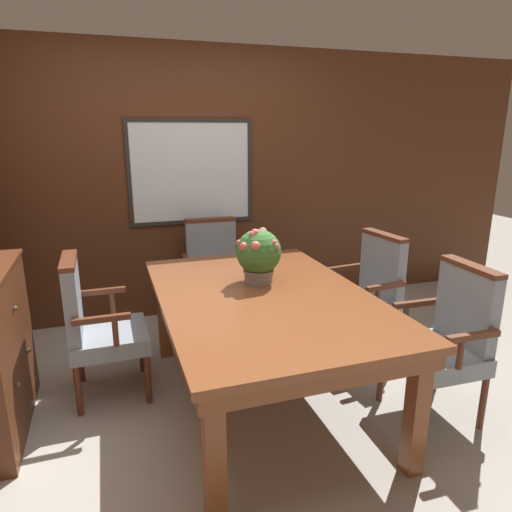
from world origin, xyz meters
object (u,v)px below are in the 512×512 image
object	(u,v)px
chair_left_far	(96,323)
chair_head_far	(214,270)
dining_table	(264,307)
chair_right_far	(368,291)
potted_plant	(258,254)
chair_right_near	(446,337)

from	to	relation	value
chair_left_far	chair_head_far	size ratio (longest dim) A/B	1.00
dining_table	chair_left_far	bearing A→B (deg)	156.71
chair_right_far	potted_plant	size ratio (longest dim) A/B	2.61
chair_left_far	chair_head_far	distance (m)	1.34
dining_table	potted_plant	xyz separation A→B (m)	(0.04, 0.22, 0.28)
chair_left_far	potted_plant	size ratio (longest dim) A/B	2.61
chair_right_near	potted_plant	xyz separation A→B (m)	(-0.97, 0.67, 0.43)
chair_right_far	chair_right_near	distance (m)	0.86
chair_right_far	chair_head_far	distance (m)	1.36
potted_plant	chair_left_far	bearing A→B (deg)	168.33
chair_head_far	potted_plant	distance (m)	1.19
chair_right_near	chair_left_far	size ratio (longest dim) A/B	1.00
chair_left_far	dining_table	bearing A→B (deg)	-113.87
chair_right_far	chair_head_far	xyz separation A→B (m)	(-1.00, 0.92, 0.00)
chair_right_near	chair_head_far	distance (m)	2.05
chair_right_near	chair_head_far	xyz separation A→B (m)	(-1.02, 1.78, 0.00)
chair_right_far	chair_head_far	bearing A→B (deg)	-138.21
chair_head_far	potted_plant	xyz separation A→B (m)	(0.04, -1.11, 0.43)
dining_table	chair_left_far	world-z (taller)	chair_left_far
potted_plant	chair_right_far	bearing A→B (deg)	11.25
chair_right_far	chair_left_far	bearing A→B (deg)	-96.28
chair_right_far	chair_right_near	bearing A→B (deg)	-4.71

